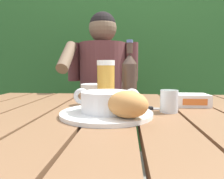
{
  "coord_description": "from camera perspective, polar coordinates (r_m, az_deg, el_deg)",
  "views": [
    {
      "loc": [
        0.04,
        -0.67,
        0.87
      ],
      "look_at": [
        -0.01,
        0.05,
        0.79
      ],
      "focal_mm": 32.87,
      "sensor_mm": 36.0,
      "label": 1
    }
  ],
  "objects": [
    {
      "name": "butter_tub",
      "position": [
        0.85,
        21.13,
        -2.74
      ],
      "size": [
        0.13,
        0.1,
        0.05
      ],
      "color": "white",
      "rests_on": "dining_table"
    },
    {
      "name": "diner_bowl",
      "position": [
        1.07,
        -4.95,
        -0.15
      ],
      "size": [
        0.14,
        0.14,
        0.06
      ],
      "color": "white",
      "rests_on": "dining_table"
    },
    {
      "name": "dining_table",
      "position": [
        0.72,
        0.51,
        -12.99
      ],
      "size": [
        1.29,
        0.94,
        0.72
      ],
      "color": "brown",
      "rests_on": "ground_plane"
    },
    {
      "name": "beer_bottle",
      "position": [
        0.89,
        4.86,
        3.62
      ],
      "size": [
        0.07,
        0.07,
        0.26
      ],
      "color": "#443227",
      "rests_on": "dining_table"
    },
    {
      "name": "beer_glass",
      "position": [
        0.83,
        -1.71,
        2.07
      ],
      "size": [
        0.07,
        0.07,
        0.18
      ],
      "color": "gold",
      "rests_on": "dining_table"
    },
    {
      "name": "table_knife",
      "position": [
        0.74,
        11.09,
        -5.2
      ],
      "size": [
        0.15,
        0.03,
        0.01
      ],
      "color": "silver",
      "rests_on": "dining_table"
    },
    {
      "name": "bread_roll",
      "position": [
        0.55,
        4.37,
        -4.14
      ],
      "size": [
        0.14,
        0.12,
        0.07
      ],
      "color": "#CA8A49",
      "rests_on": "serving_plate"
    },
    {
      "name": "person_eating",
      "position": [
        1.4,
        -2.83,
        0.42
      ],
      "size": [
        0.48,
        0.47,
        1.25
      ],
      "color": "#562D2E",
      "rests_on": "ground_plane"
    },
    {
      "name": "chair_near_diner",
      "position": [
        1.64,
        -1.81,
        -7.64
      ],
      "size": [
        0.46,
        0.43,
        1.01
      ],
      "color": "brown",
      "rests_on": "ground_plane"
    },
    {
      "name": "serving_plate",
      "position": [
        0.64,
        -1.55,
        -6.65
      ],
      "size": [
        0.29,
        0.29,
        0.01
      ],
      "color": "white",
      "rests_on": "dining_table"
    },
    {
      "name": "water_glass_small",
      "position": [
        0.7,
        15.58,
        -3.13
      ],
      "size": [
        0.06,
        0.06,
        0.07
      ],
      "color": "silver",
      "rests_on": "dining_table"
    },
    {
      "name": "soup_bowl",
      "position": [
        0.63,
        -1.57,
        -3.2
      ],
      "size": [
        0.21,
        0.16,
        0.07
      ],
      "color": "white",
      "rests_on": "serving_plate"
    },
    {
      "name": "hedge_backdrop",
      "position": [
        2.39,
        2.77,
        8.02
      ],
      "size": [
        3.9,
        0.76,
        2.25
      ],
      "color": "#285725",
      "rests_on": "ground_plane"
    }
  ]
}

